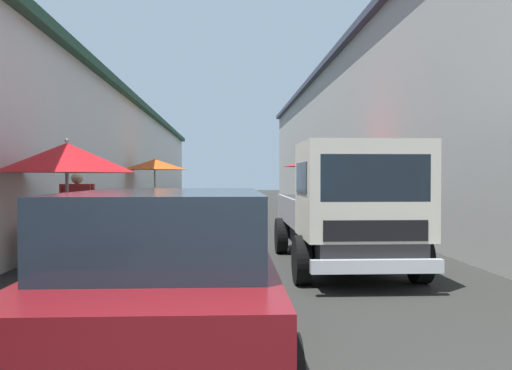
{
  "coord_description": "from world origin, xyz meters",
  "views": [
    {
      "loc": [
        -1.6,
        0.36,
        1.57
      ],
      "look_at": [
        11.88,
        -0.42,
        1.35
      ],
      "focal_mm": 36.16,
      "sensor_mm": 36.0,
      "label": 1
    }
  ],
  "objects_px": {
    "fruit_stall_near_left": "(331,170)",
    "vendor_by_crates": "(77,208)",
    "fruit_stall_far_right": "(155,173)",
    "delivery_truck": "(350,210)",
    "vendor_in_shade": "(317,203)",
    "fruit_stall_mid_lane": "(65,171)",
    "plastic_stool": "(126,258)",
    "hatchback_car": "(170,274)"
  },
  "relations": [
    {
      "from": "fruit_stall_near_left",
      "to": "plastic_stool",
      "type": "xyz_separation_m",
      "value": [
        -6.48,
        4.48,
        -1.43
      ]
    },
    {
      "from": "fruit_stall_near_left",
      "to": "vendor_in_shade",
      "type": "height_order",
      "value": "fruit_stall_near_left"
    },
    {
      "from": "hatchback_car",
      "to": "vendor_by_crates",
      "type": "bearing_deg",
      "value": 22.87
    },
    {
      "from": "fruit_stall_far_right",
      "to": "fruit_stall_near_left",
      "type": "bearing_deg",
      "value": -132.84
    },
    {
      "from": "fruit_stall_mid_lane",
      "to": "vendor_by_crates",
      "type": "xyz_separation_m",
      "value": [
        1.32,
        0.18,
        -0.71
      ]
    },
    {
      "from": "hatchback_car",
      "to": "vendor_in_shade",
      "type": "relative_size",
      "value": 2.41
    },
    {
      "from": "fruit_stall_mid_lane",
      "to": "vendor_by_crates",
      "type": "height_order",
      "value": "fruit_stall_mid_lane"
    },
    {
      "from": "fruit_stall_near_left",
      "to": "vendor_in_shade",
      "type": "bearing_deg",
      "value": 160.78
    },
    {
      "from": "fruit_stall_near_left",
      "to": "fruit_stall_far_right",
      "type": "bearing_deg",
      "value": 47.16
    },
    {
      "from": "vendor_in_shade",
      "to": "vendor_by_crates",
      "type": "bearing_deg",
      "value": 110.53
    },
    {
      "from": "vendor_by_crates",
      "to": "hatchback_car",
      "type": "bearing_deg",
      "value": -157.13
    },
    {
      "from": "fruit_stall_far_right",
      "to": "vendor_by_crates",
      "type": "xyz_separation_m",
      "value": [
        -9.48,
        0.2,
        -0.76
      ]
    },
    {
      "from": "hatchback_car",
      "to": "vendor_in_shade",
      "type": "bearing_deg",
      "value": -18.99
    },
    {
      "from": "fruit_stall_mid_lane",
      "to": "delivery_truck",
      "type": "height_order",
      "value": "fruit_stall_mid_lane"
    },
    {
      "from": "fruit_stall_far_right",
      "to": "vendor_in_shade",
      "type": "height_order",
      "value": "fruit_stall_far_right"
    },
    {
      "from": "hatchback_car",
      "to": "delivery_truck",
      "type": "xyz_separation_m",
      "value": [
        3.66,
        -2.46,
        0.3
      ]
    },
    {
      "from": "vendor_in_shade",
      "to": "fruit_stall_mid_lane",
      "type": "bearing_deg",
      "value": 123.46
    },
    {
      "from": "fruit_stall_mid_lane",
      "to": "hatchback_car",
      "type": "xyz_separation_m",
      "value": [
        -4.39,
        -2.23,
        -0.93
      ]
    },
    {
      "from": "delivery_truck",
      "to": "vendor_in_shade",
      "type": "height_order",
      "value": "delivery_truck"
    },
    {
      "from": "fruit_stall_near_left",
      "to": "hatchback_car",
      "type": "distance_m",
      "value": 10.58
    },
    {
      "from": "fruit_stall_near_left",
      "to": "hatchback_car",
      "type": "relative_size",
      "value": 0.67
    },
    {
      "from": "vendor_by_crates",
      "to": "plastic_stool",
      "type": "distance_m",
      "value": 2.69
    },
    {
      "from": "fruit_stall_far_right",
      "to": "vendor_by_crates",
      "type": "height_order",
      "value": "fruit_stall_far_right"
    },
    {
      "from": "delivery_truck",
      "to": "fruit_stall_mid_lane",
      "type": "bearing_deg",
      "value": 81.19
    },
    {
      "from": "vendor_by_crates",
      "to": "vendor_in_shade",
      "type": "xyz_separation_m",
      "value": [
        1.88,
        -5.02,
        -0.02
      ]
    },
    {
      "from": "fruit_stall_far_right",
      "to": "delivery_truck",
      "type": "height_order",
      "value": "fruit_stall_far_right"
    },
    {
      "from": "plastic_stool",
      "to": "fruit_stall_near_left",
      "type": "bearing_deg",
      "value": -34.65
    },
    {
      "from": "hatchback_car",
      "to": "fruit_stall_far_right",
      "type": "bearing_deg",
      "value": 8.26
    },
    {
      "from": "delivery_truck",
      "to": "vendor_by_crates",
      "type": "bearing_deg",
      "value": 67.22
    },
    {
      "from": "delivery_truck",
      "to": "fruit_stall_near_left",
      "type": "bearing_deg",
      "value": -8.81
    },
    {
      "from": "hatchback_car",
      "to": "plastic_stool",
      "type": "xyz_separation_m",
      "value": [
        3.47,
        1.05,
        -0.41
      ]
    },
    {
      "from": "vendor_in_shade",
      "to": "hatchback_car",
      "type": "bearing_deg",
      "value": 161.01
    },
    {
      "from": "hatchback_car",
      "to": "fruit_stall_mid_lane",
      "type": "bearing_deg",
      "value": 26.9
    },
    {
      "from": "vendor_in_shade",
      "to": "fruit_stall_near_left",
      "type": "bearing_deg",
      "value": -19.22
    },
    {
      "from": "fruit_stall_mid_lane",
      "to": "vendor_in_shade",
      "type": "height_order",
      "value": "fruit_stall_mid_lane"
    },
    {
      "from": "fruit_stall_near_left",
      "to": "vendor_by_crates",
      "type": "xyz_separation_m",
      "value": [
        -4.25,
        5.84,
        -0.79
      ]
    },
    {
      "from": "delivery_truck",
      "to": "vendor_in_shade",
      "type": "relative_size",
      "value": 3.03
    },
    {
      "from": "delivery_truck",
      "to": "vendor_in_shade",
      "type": "distance_m",
      "value": 3.93
    },
    {
      "from": "delivery_truck",
      "to": "vendor_by_crates",
      "type": "xyz_separation_m",
      "value": [
        2.04,
        4.87,
        -0.08
      ]
    },
    {
      "from": "fruit_stall_mid_lane",
      "to": "plastic_stool",
      "type": "bearing_deg",
      "value": -127.8
    },
    {
      "from": "fruit_stall_far_right",
      "to": "plastic_stool",
      "type": "xyz_separation_m",
      "value": [
        -11.71,
        -1.16,
        -1.39
      ]
    },
    {
      "from": "fruit_stall_near_left",
      "to": "fruit_stall_far_right",
      "type": "height_order",
      "value": "fruit_stall_far_right"
    }
  ]
}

